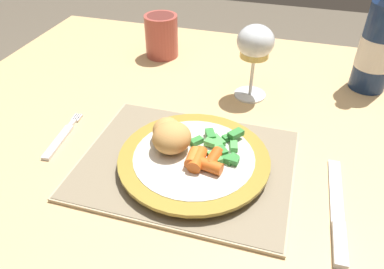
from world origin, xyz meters
name	(u,v)px	position (x,y,z in m)	size (l,w,h in m)	color
dining_table	(233,163)	(0.00, 0.00, 0.64)	(1.19, 0.83, 0.74)	tan
placemat	(187,163)	(-0.06, -0.14, 0.74)	(0.34, 0.27, 0.01)	tan
dinner_plate	(194,160)	(-0.04, -0.14, 0.76)	(0.24, 0.24, 0.02)	silver
breaded_croquettes	(170,135)	(-0.09, -0.13, 0.79)	(0.08, 0.09, 0.05)	tan
green_beans_pile	(221,146)	(-0.01, -0.11, 0.77)	(0.09, 0.09, 0.02)	#338438
glazed_carrots	(202,160)	(-0.02, -0.16, 0.78)	(0.06, 0.05, 0.02)	orange
fork	(61,138)	(-0.29, -0.14, 0.74)	(0.03, 0.13, 0.01)	silver
table_knife	(338,216)	(0.18, -0.18, 0.74)	(0.02, 0.20, 0.01)	silver
wine_glass	(255,46)	(0.01, 0.10, 0.85)	(0.07, 0.07, 0.15)	silver
bottle	(380,41)	(0.24, 0.21, 0.85)	(0.07, 0.07, 0.28)	navy
drinking_cup	(161,35)	(-0.23, 0.23, 0.79)	(0.08, 0.08, 0.10)	#B24C42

